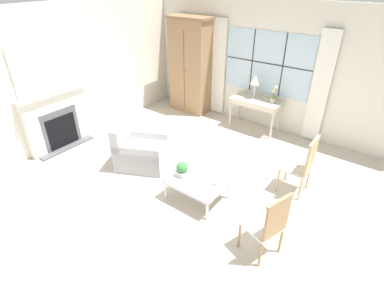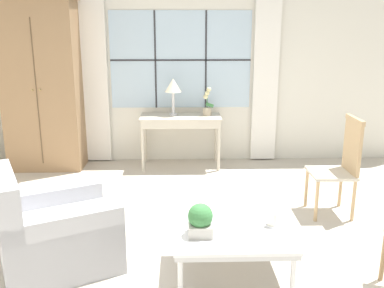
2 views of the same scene
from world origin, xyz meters
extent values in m
plane|color=#BCB2A3|center=(0.00, 0.00, 0.00)|extent=(14.00, 14.00, 0.00)
cube|color=silver|center=(0.00, 3.03, 1.40)|extent=(7.20, 0.06, 2.80)
cube|color=silver|center=(0.00, 3.00, 1.49)|extent=(2.02, 0.01, 1.37)
cube|color=#2D2D33|center=(-0.36, 2.99, 1.49)|extent=(0.02, 0.02, 1.37)
cube|color=#2D2D33|center=(0.36, 2.99, 1.49)|extent=(0.02, 0.02, 1.37)
cube|color=#2D2D33|center=(0.00, 2.99, 1.49)|extent=(2.02, 0.02, 0.02)
cube|color=white|center=(-1.23, 2.95, 1.18)|extent=(0.36, 0.06, 2.33)
cube|color=white|center=(1.23, 2.95, 1.18)|extent=(0.36, 0.06, 2.33)
cube|color=#93704C|center=(-1.90, 2.68, 1.15)|extent=(1.00, 0.53, 2.30)
cube|color=brown|center=(-1.90, 2.42, 1.10)|extent=(0.01, 0.01, 1.93)
sphere|color=#997F4C|center=(-1.95, 2.41, 1.15)|extent=(0.03, 0.03, 0.03)
sphere|color=#997F4C|center=(-1.85, 2.41, 1.15)|extent=(0.03, 0.03, 0.03)
cube|color=beige|center=(-0.01, 2.67, 0.73)|extent=(1.13, 0.54, 0.03)
cube|color=beige|center=(-0.01, 2.67, 0.66)|extent=(1.08, 0.52, 0.10)
cylinder|color=beige|center=(-0.53, 2.44, 0.36)|extent=(0.04, 0.04, 0.71)
cylinder|color=beige|center=(0.52, 2.44, 0.36)|extent=(0.04, 0.04, 0.71)
cylinder|color=beige|center=(-0.53, 2.90, 0.36)|extent=(0.04, 0.04, 0.71)
cylinder|color=beige|center=(0.52, 2.90, 0.36)|extent=(0.04, 0.04, 0.71)
cylinder|color=silver|center=(-0.11, 2.72, 0.75)|extent=(0.11, 0.11, 0.02)
cylinder|color=silver|center=(-0.11, 2.72, 0.92)|extent=(0.04, 0.04, 0.31)
cone|color=beige|center=(-0.11, 2.72, 1.17)|extent=(0.24, 0.24, 0.19)
cylinder|color=tan|center=(0.37, 2.69, 0.80)|extent=(0.12, 0.12, 0.11)
cylinder|color=#38753D|center=(0.37, 2.69, 0.99)|extent=(0.01, 0.01, 0.28)
cube|color=#38753D|center=(0.40, 2.69, 0.89)|extent=(0.12, 0.02, 0.08)
sphere|color=beige|center=(0.35, 2.70, 1.01)|extent=(0.07, 0.07, 0.07)
sphere|color=beige|center=(0.37, 2.70, 1.06)|extent=(0.07, 0.07, 0.07)
sphere|color=beige|center=(0.39, 2.70, 1.11)|extent=(0.07, 0.07, 0.07)
cube|color=#B2B2B7|center=(-1.03, 0.01, 0.22)|extent=(1.16, 1.12, 0.44)
cube|color=#B2B2B7|center=(-1.36, -0.15, 0.65)|extent=(0.50, 0.79, 0.42)
cube|color=#B2B2B7|center=(-1.16, 0.28, 0.29)|extent=(0.89, 0.57, 0.58)
cube|color=#B2B2B7|center=(-0.89, -0.26, 0.29)|extent=(0.89, 0.57, 0.58)
cube|color=beige|center=(1.57, 0.97, 0.45)|extent=(0.44, 0.44, 0.03)
cube|color=tan|center=(1.77, 0.97, 0.74)|extent=(0.04, 0.41, 0.54)
cube|color=tan|center=(1.77, 0.97, 1.03)|extent=(0.04, 0.43, 0.05)
cylinder|color=tan|center=(1.38, 0.78, 0.22)|extent=(0.04, 0.04, 0.44)
cylinder|color=tan|center=(1.38, 1.16, 0.22)|extent=(0.04, 0.04, 0.44)
cylinder|color=tan|center=(1.76, 0.78, 0.22)|extent=(0.04, 0.04, 0.44)
cylinder|color=tan|center=(1.76, 1.16, 0.22)|extent=(0.04, 0.04, 0.44)
cylinder|color=#9E7A51|center=(1.56, -0.30, 0.21)|extent=(0.04, 0.04, 0.43)
cube|color=silver|center=(0.40, -0.18, 0.37)|extent=(0.93, 0.72, 0.03)
cube|color=beige|center=(0.40, -0.18, 0.34)|extent=(0.91, 0.71, 0.04)
cylinder|color=silver|center=(-0.02, -0.49, 0.18)|extent=(0.04, 0.04, 0.36)
cylinder|color=silver|center=(0.81, -0.49, 0.18)|extent=(0.04, 0.04, 0.36)
cylinder|color=silver|center=(-0.02, 0.13, 0.18)|extent=(0.04, 0.04, 0.36)
cylinder|color=silver|center=(0.81, 0.13, 0.18)|extent=(0.04, 0.04, 0.36)
cube|color=#BCB7AD|center=(0.14, -0.24, 0.43)|extent=(0.18, 0.18, 0.09)
sphere|color=#38753D|center=(0.14, -0.24, 0.54)|extent=(0.19, 0.19, 0.19)
cylinder|color=silver|center=(0.72, -0.10, 0.39)|extent=(0.11, 0.11, 0.01)
cylinder|color=white|center=(0.72, -0.10, 0.45)|extent=(0.08, 0.08, 0.10)
cylinder|color=black|center=(0.72, -0.10, 0.50)|extent=(0.00, 0.00, 0.01)
camera|label=1|loc=(2.64, -3.31, 3.29)|focal=28.00mm
camera|label=2|loc=(-0.01, -3.24, 1.92)|focal=40.00mm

